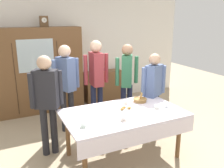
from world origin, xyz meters
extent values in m
plane|color=tan|center=(0.00, 0.00, 0.00)|extent=(12.00, 12.00, 0.00)
cube|color=silver|center=(0.00, 2.65, 1.35)|extent=(6.40, 0.10, 2.70)
cylinder|color=brown|center=(-0.79, -0.61, 0.37)|extent=(0.07, 0.07, 0.74)
cylinder|color=brown|center=(0.79, -0.61, 0.37)|extent=(0.07, 0.07, 0.74)
cylinder|color=brown|center=(-0.79, 0.21, 0.37)|extent=(0.07, 0.07, 0.74)
cylinder|color=brown|center=(0.79, 0.21, 0.37)|extent=(0.07, 0.07, 0.74)
cube|color=silver|center=(0.00, -0.20, 0.76)|extent=(1.85, 1.10, 0.03)
cube|color=silver|center=(0.00, -0.75, 0.62)|extent=(1.85, 0.01, 0.24)
cube|color=brown|center=(-0.90, 2.35, 0.98)|extent=(2.11, 0.45, 1.97)
cube|color=silver|center=(-0.90, 2.13, 1.38)|extent=(0.76, 0.01, 0.71)
cube|color=black|center=(-1.36, 2.13, 0.89)|extent=(0.01, 0.01, 1.57)
cube|color=black|center=(-0.44, 2.13, 0.89)|extent=(0.01, 0.01, 1.57)
cube|color=brown|center=(-0.64, 2.35, 2.09)|extent=(0.18, 0.10, 0.24)
cylinder|color=white|center=(-0.64, 2.30, 2.12)|extent=(0.11, 0.01, 0.11)
cube|color=black|center=(-0.64, 2.30, 2.13)|extent=(0.00, 0.00, 0.04)
cube|color=black|center=(-0.62, 2.30, 2.12)|extent=(0.05, 0.00, 0.00)
cube|color=brown|center=(0.81, 2.41, 0.40)|extent=(1.01, 0.35, 0.80)
cube|color=#B29333|center=(0.81, 2.41, 0.82)|extent=(0.14, 0.17, 0.03)
cube|color=#2D5184|center=(0.81, 2.41, 0.85)|extent=(0.16, 0.17, 0.03)
cube|color=#664C7A|center=(0.81, 2.41, 0.87)|extent=(0.17, 0.19, 0.02)
cylinder|color=silver|center=(-0.72, -0.42, 0.78)|extent=(0.13, 0.13, 0.01)
cylinder|color=silver|center=(-0.72, -0.42, 0.81)|extent=(0.08, 0.08, 0.05)
torus|color=silver|center=(-0.69, -0.42, 0.81)|extent=(0.04, 0.01, 0.04)
cylinder|color=#47230F|center=(-0.72, -0.42, 0.83)|extent=(0.06, 0.06, 0.01)
cylinder|color=white|center=(-0.14, -0.47, 0.78)|extent=(0.13, 0.13, 0.01)
cylinder|color=white|center=(-0.14, -0.47, 0.81)|extent=(0.08, 0.08, 0.05)
torus|color=white|center=(-0.10, -0.47, 0.81)|extent=(0.04, 0.01, 0.04)
cylinder|color=white|center=(0.21, 0.11, 0.78)|extent=(0.13, 0.13, 0.01)
cylinder|color=white|center=(0.21, 0.11, 0.81)|extent=(0.08, 0.08, 0.05)
torus|color=white|center=(0.25, 0.11, 0.81)|extent=(0.04, 0.01, 0.04)
cylinder|color=white|center=(0.56, -0.31, 0.78)|extent=(0.13, 0.13, 0.01)
cylinder|color=white|center=(0.56, -0.31, 0.81)|extent=(0.08, 0.08, 0.05)
torus|color=white|center=(0.60, -0.31, 0.81)|extent=(0.04, 0.01, 0.04)
cylinder|color=white|center=(0.74, -0.31, 0.78)|extent=(0.13, 0.13, 0.01)
cylinder|color=white|center=(0.74, -0.31, 0.81)|extent=(0.08, 0.08, 0.05)
torus|color=white|center=(0.77, -0.31, 0.81)|extent=(0.04, 0.01, 0.04)
cylinder|color=#47230F|center=(0.74, -0.31, 0.83)|extent=(0.06, 0.06, 0.01)
cylinder|color=#9E7542|center=(0.48, 0.09, 0.80)|extent=(0.22, 0.22, 0.05)
torus|color=#9E7542|center=(0.48, 0.09, 0.82)|extent=(0.24, 0.24, 0.02)
cylinder|color=tan|center=(0.51, 0.07, 0.87)|extent=(0.03, 0.03, 0.12)
cylinder|color=tan|center=(0.51, 0.09, 0.87)|extent=(0.02, 0.03, 0.12)
cylinder|color=tan|center=(0.51, 0.10, 0.87)|extent=(0.03, 0.02, 0.12)
cylinder|color=white|center=(0.07, -0.15, 0.78)|extent=(0.28, 0.28, 0.01)
ellipsoid|color=#BC7F3D|center=(0.13, -0.15, 0.80)|extent=(0.07, 0.05, 0.04)
ellipsoid|color=#BC7F3D|center=(0.07, -0.09, 0.80)|extent=(0.07, 0.05, 0.04)
ellipsoid|color=#BC7F3D|center=(0.01, -0.14, 0.80)|extent=(0.07, 0.05, 0.04)
cube|color=silver|center=(-0.51, -0.04, 0.77)|extent=(0.10, 0.01, 0.00)
ellipsoid|color=silver|center=(-0.46, -0.04, 0.78)|extent=(0.03, 0.02, 0.01)
cube|color=silver|center=(0.57, -0.54, 0.77)|extent=(0.10, 0.01, 0.00)
ellipsoid|color=silver|center=(0.63, -0.54, 0.78)|extent=(0.03, 0.02, 0.01)
cylinder|color=#191E38|center=(0.60, 0.90, 0.41)|extent=(0.11, 0.11, 0.83)
cylinder|color=#191E38|center=(0.75, 0.90, 0.41)|extent=(0.11, 0.11, 0.83)
cube|color=#33704C|center=(0.67, 0.90, 1.14)|extent=(0.36, 0.41, 0.62)
sphere|color=tan|center=(0.67, 0.90, 1.56)|extent=(0.22, 0.22, 0.22)
cylinder|color=#33704C|center=(0.45, 0.90, 1.14)|extent=(0.08, 0.08, 0.56)
cylinder|color=#33704C|center=(0.89, 0.90, 1.14)|extent=(0.08, 0.08, 0.56)
cylinder|color=#232328|center=(-0.61, 1.09, 0.42)|extent=(0.11, 0.11, 0.84)
cylinder|color=#232328|center=(-0.46, 1.09, 0.42)|extent=(0.11, 0.11, 0.84)
cube|color=slate|center=(-0.54, 1.09, 1.16)|extent=(0.32, 0.41, 0.63)
sphere|color=#DBB293|center=(-0.54, 1.09, 1.59)|extent=(0.23, 0.23, 0.23)
cylinder|color=slate|center=(-0.76, 1.09, 1.16)|extent=(0.08, 0.08, 0.57)
cylinder|color=slate|center=(-0.32, 1.09, 1.16)|extent=(0.08, 0.08, 0.57)
cylinder|color=#232328|center=(-1.11, 0.39, 0.41)|extent=(0.11, 0.11, 0.81)
cylinder|color=#232328|center=(-0.96, 0.39, 0.41)|extent=(0.11, 0.11, 0.81)
cube|color=#232328|center=(-1.04, 0.39, 1.12)|extent=(0.41, 0.35, 0.61)
sphere|color=tan|center=(-1.04, 0.39, 1.53)|extent=(0.22, 0.22, 0.22)
cylinder|color=#232328|center=(-1.26, 0.39, 1.12)|extent=(0.08, 0.08, 0.55)
cylinder|color=#232328|center=(-0.82, 0.39, 1.12)|extent=(0.08, 0.08, 0.55)
cylinder|color=#191E38|center=(0.00, 1.07, 0.44)|extent=(0.11, 0.11, 0.87)
cylinder|color=#191E38|center=(0.15, 1.07, 0.44)|extent=(0.11, 0.11, 0.87)
cube|color=#933338|center=(0.07, 1.07, 1.20)|extent=(0.22, 0.37, 0.65)
sphere|color=#DBB293|center=(0.07, 1.07, 1.64)|extent=(0.24, 0.24, 0.24)
cylinder|color=#933338|center=(-0.15, 1.07, 1.20)|extent=(0.08, 0.08, 0.59)
cylinder|color=#933338|center=(0.29, 1.07, 1.20)|extent=(0.08, 0.08, 0.59)
cylinder|color=#232328|center=(0.81, 0.27, 0.39)|extent=(0.11, 0.11, 0.77)
cylinder|color=#232328|center=(0.96, 0.27, 0.39)|extent=(0.11, 0.11, 0.77)
cube|color=slate|center=(0.89, 0.27, 1.06)|extent=(0.41, 0.35, 0.58)
sphere|color=tan|center=(0.89, 0.27, 1.46)|extent=(0.21, 0.21, 0.21)
cylinder|color=slate|center=(0.67, 0.27, 1.06)|extent=(0.08, 0.08, 0.52)
cylinder|color=slate|center=(1.11, 0.27, 1.06)|extent=(0.08, 0.08, 0.52)
camera|label=1|loc=(-1.66, -3.25, 2.22)|focal=38.60mm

